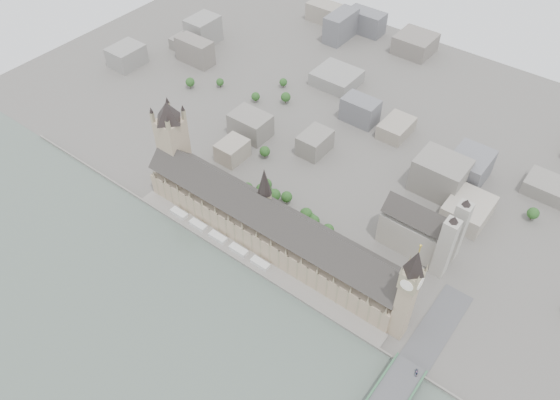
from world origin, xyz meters
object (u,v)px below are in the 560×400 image
Objects in this scene: elizabeth_tower at (409,289)px; car_approach at (416,373)px; westminster_abbey at (422,231)px; palace_of_westminster at (270,226)px; victoria_tower at (173,141)px.

elizabeth_tower reaches higher than car_approach.
westminster_abbey is at bearing 107.29° from elizabeth_tower.
westminster_abbey is 129.94m from car_approach.
westminster_abbey is (-27.08, 87.00, -33.01)m from elizabeth_tower.
palace_of_westminster is at bearing 145.75° from car_approach.
westminster_abbey is 12.33× the size of car_approach.
westminster_abbey reaches higher than palace_of_westminster.
palace_of_westminster is at bearing -2.96° from victoria_tower.
elizabeth_tower is at bearing -3.96° from victoria_tower.
elizabeth_tower is 260.64m from victoria_tower.
palace_of_westminster is 142.94m from elizabeth_tower.
elizabeth_tower reaches higher than victoria_tower.
victoria_tower is (-122.00, 6.30, 32.50)m from palace_of_westminster.
car_approach is at bearing -9.14° from victoria_tower.
victoria_tower is at bearing 176.04° from elizabeth_tower.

